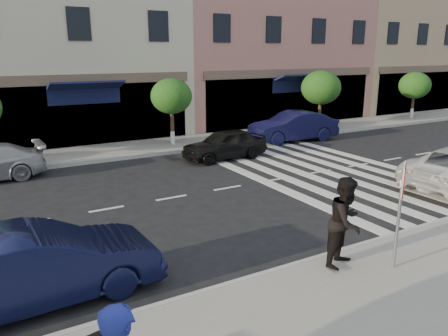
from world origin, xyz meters
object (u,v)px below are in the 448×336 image
walker (346,222)px  car_far_right (293,126)px  stop_sign (402,191)px  car_far_mid (225,144)px  car_near_mid (39,266)px

walker → car_far_right: bearing=33.9°
walker → stop_sign: bearing=-59.9°
stop_sign → car_far_mid: stop_sign is taller
car_near_mid → car_far_right: 15.99m
car_near_mid → car_far_mid: car_near_mid is taller
car_far_right → walker: bearing=-28.2°
stop_sign → car_far_right: stop_sign is taller
car_far_right → car_near_mid: bearing=-48.7°
car_far_mid → car_far_right: size_ratio=0.81×
stop_sign → car_far_mid: size_ratio=0.61×
car_near_mid → car_far_mid: 11.33m
walker → car_far_right: 13.43m
car_far_right → stop_sign: bearing=-24.0°
walker → car_near_mid: (-5.49, 1.84, -0.37)m
stop_sign → walker: bearing=127.3°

